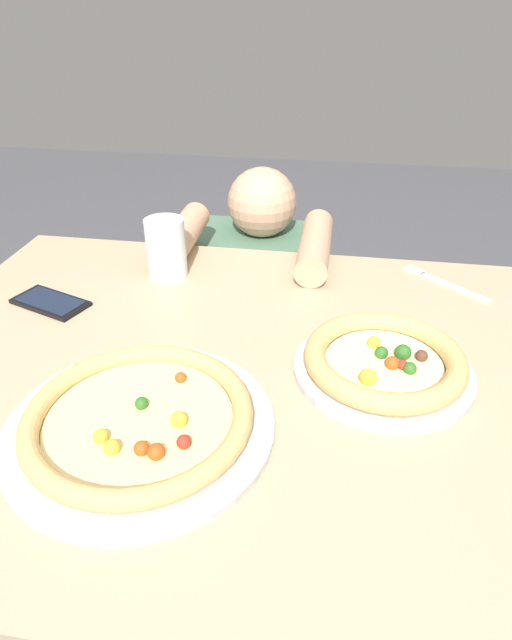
{
  "coord_description": "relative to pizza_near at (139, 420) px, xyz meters",
  "views": [
    {
      "loc": [
        0.13,
        -0.69,
        1.28
      ],
      "look_at": [
        0.0,
        0.1,
        0.78
      ],
      "focal_mm": 30.07,
      "sensor_mm": 36.0,
      "label": 1
    }
  ],
  "objects": [
    {
      "name": "fork",
      "position": [
        0.48,
        0.53,
        -0.02
      ],
      "size": [
        0.16,
        0.15,
        0.0
      ],
      "color": "silver",
      "rests_on": "dining_table"
    },
    {
      "name": "water_cup_clear",
      "position": [
        -0.1,
        0.47,
        0.05
      ],
      "size": [
        0.08,
        0.08,
        0.13
      ],
      "color": "silver",
      "rests_on": "dining_table"
    },
    {
      "name": "diner_seated",
      "position": [
        0.05,
        0.81,
        -0.35
      ],
      "size": [
        0.38,
        0.51,
        0.89
      ],
      "color": "#333847",
      "rests_on": "ground"
    },
    {
      "name": "pizza_far",
      "position": [
        0.34,
        0.19,
        0.0
      ],
      "size": [
        0.29,
        0.29,
        0.05
      ],
      "color": "#B7B7BC",
      "rests_on": "dining_table"
    },
    {
      "name": "cell_phone",
      "position": [
        -0.29,
        0.31,
        -0.01
      ],
      "size": [
        0.17,
        0.12,
        0.01
      ],
      "color": "black",
      "rests_on": "dining_table"
    },
    {
      "name": "dining_table",
      "position": [
        0.12,
        0.17,
        -0.13
      ],
      "size": [
        1.22,
        0.92,
        0.75
      ],
      "color": "tan",
      "rests_on": "ground"
    },
    {
      "name": "pizza_near",
      "position": [
        0.0,
        0.0,
        0.0
      ],
      "size": [
        0.38,
        0.38,
        0.04
      ],
      "color": "#B7B7BC",
      "rests_on": "dining_table"
    },
    {
      "name": "ground_plane",
      "position": [
        0.12,
        0.17,
        -0.77
      ],
      "size": [
        8.0,
        8.0,
        0.0
      ],
      "primitive_type": "plane",
      "color": "#4C4C51"
    }
  ]
}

